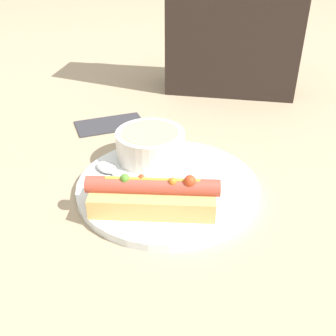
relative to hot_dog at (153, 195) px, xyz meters
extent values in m
plane|color=tan|center=(0.01, 0.07, -0.03)|extent=(4.00, 4.00, 0.00)
cylinder|color=white|center=(0.01, 0.07, -0.03)|extent=(0.29, 0.29, 0.01)
cube|color=#DBAD60|center=(0.00, 0.00, -0.01)|extent=(0.18, 0.09, 0.03)
cylinder|color=#B24738|center=(0.00, 0.00, 0.02)|extent=(0.19, 0.05, 0.02)
sphere|color=#518C2D|center=(-0.04, -0.01, 0.03)|extent=(0.01, 0.01, 0.01)
sphere|color=#C63F1E|center=(0.05, 0.00, 0.03)|extent=(0.02, 0.02, 0.02)
sphere|color=#C63F1E|center=(-0.02, 0.00, 0.03)|extent=(0.01, 0.01, 0.01)
sphere|color=orange|center=(0.03, 0.00, 0.03)|extent=(0.01, 0.01, 0.01)
cylinder|color=gold|center=(0.00, 0.00, 0.03)|extent=(0.13, 0.02, 0.01)
cylinder|color=silver|center=(-0.03, 0.14, 0.00)|extent=(0.12, 0.12, 0.05)
cylinder|color=#D1C184|center=(-0.03, 0.14, 0.02)|extent=(0.10, 0.10, 0.01)
cube|color=#B7B7BC|center=(-0.03, 0.03, -0.02)|extent=(0.11, 0.09, 0.00)
ellipsoid|color=#B7B7BC|center=(-0.10, 0.09, -0.02)|extent=(0.05, 0.05, 0.01)
cube|color=#333338|center=(-0.15, 0.27, -0.03)|extent=(0.16, 0.14, 0.01)
cube|color=#2D231E|center=(0.08, 0.53, 0.15)|extent=(0.31, 0.14, 0.37)
camera|label=1|loc=(0.10, -0.44, 0.32)|focal=42.00mm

